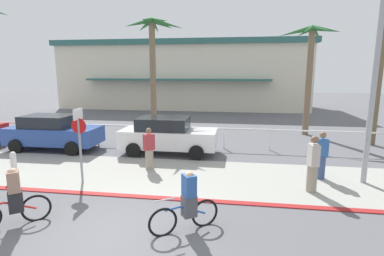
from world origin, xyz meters
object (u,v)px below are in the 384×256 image
object	(u,v)px
stop_sign_bike_lane	(79,135)
pedestrian_0	(313,166)
palm_tree_1	(153,45)
pedestrian_1	(149,150)
car_white_2	(168,135)
cyclist_red_1	(13,199)
streetlight_curb	(380,55)
bollard_1	(14,165)
palm_tree_2	(310,55)
cyclist_blue_0	(187,203)
pedestrian_2	(321,157)
car_blue_1	(53,132)

from	to	relation	value
stop_sign_bike_lane	pedestrian_0	bearing A→B (deg)	2.32
palm_tree_1	pedestrian_1	world-z (taller)	palm_tree_1
stop_sign_bike_lane	pedestrian_1	size ratio (longest dim) A/B	1.55
car_white_2	cyclist_red_1	distance (m)	7.42
streetlight_curb	car_white_2	bearing A→B (deg)	158.64
pedestrian_1	car_white_2	bearing A→B (deg)	85.73
bollard_1	palm_tree_2	size ratio (longest dim) A/B	0.16
palm_tree_1	pedestrian_0	bearing A→B (deg)	-48.26
streetlight_curb	palm_tree_1	world-z (taller)	streetlight_curb
cyclist_blue_0	pedestrian_2	world-z (taller)	pedestrian_2
bollard_1	streetlight_curb	bearing A→B (deg)	5.64
pedestrian_1	palm_tree_2	bearing A→B (deg)	46.40
stop_sign_bike_lane	pedestrian_0	distance (m)	7.66
palm_tree_1	cyclist_blue_0	world-z (taller)	palm_tree_1
car_blue_1	pedestrian_0	world-z (taller)	pedestrian_0
cyclist_red_1	pedestrian_2	xyz separation A→B (m)	(8.38, 4.58, 0.10)
stop_sign_bike_lane	bollard_1	world-z (taller)	stop_sign_bike_lane
cyclist_red_1	pedestrian_2	distance (m)	9.55
cyclist_red_1	pedestrian_0	bearing A→B (deg)	22.86
streetlight_curb	cyclist_blue_0	size ratio (longest dim) A/B	4.85
streetlight_curb	bollard_1	bearing A→B (deg)	-174.36
cyclist_blue_0	car_blue_1	bearing A→B (deg)	139.74
streetlight_curb	stop_sign_bike_lane	bearing A→B (deg)	-173.07
palm_tree_1	pedestrian_2	distance (m)	11.61
cyclist_blue_0	pedestrian_0	xyz separation A→B (m)	(3.51, 2.88, 0.16)
bollard_1	palm_tree_1	size ratio (longest dim) A/B	0.15
car_blue_1	cyclist_red_1	xyz separation A→B (m)	(3.42, -6.93, -0.18)
pedestrian_2	car_white_2	bearing A→B (deg)	157.84
stop_sign_bike_lane	bollard_1	xyz separation A→B (m)	(-2.56, -0.03, -1.16)
palm_tree_2	car_white_2	xyz separation A→B (m)	(-7.25, -5.42, -3.82)
pedestrian_2	cyclist_red_1	bearing A→B (deg)	-151.35
stop_sign_bike_lane	streetlight_curb	size ratio (longest dim) A/B	0.34
bollard_1	pedestrian_1	size ratio (longest dim) A/B	0.61
car_white_2	palm_tree_2	bearing A→B (deg)	36.77
palm_tree_1	pedestrian_1	distance (m)	8.48
pedestrian_0	streetlight_curb	bearing A→B (deg)	23.58
pedestrian_2	palm_tree_1	bearing A→B (deg)	138.71
palm_tree_1	car_blue_1	xyz separation A→B (m)	(-3.76, -4.71, -4.43)
pedestrian_1	pedestrian_2	distance (m)	6.31
bollard_1	pedestrian_2	size ratio (longest dim) A/B	0.58
palm_tree_1	pedestrian_0	world-z (taller)	palm_tree_1
car_white_2	stop_sign_bike_lane	bearing A→B (deg)	-116.73
car_blue_1	car_white_2	size ratio (longest dim) A/B	1.00
palm_tree_1	pedestrian_2	size ratio (longest dim) A/B	4.01
cyclist_blue_0	pedestrian_1	distance (m)	4.83
pedestrian_1	pedestrian_2	xyz separation A→B (m)	(6.31, -0.11, 0.03)
car_blue_1	pedestrian_1	bearing A→B (deg)	-22.16
palm_tree_1	car_blue_1	world-z (taller)	palm_tree_1
streetlight_curb	car_blue_1	xyz separation A→B (m)	(-13.17, 2.79, -3.41)
streetlight_curb	palm_tree_2	xyz separation A→B (m)	(-0.25, 8.35, 0.42)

